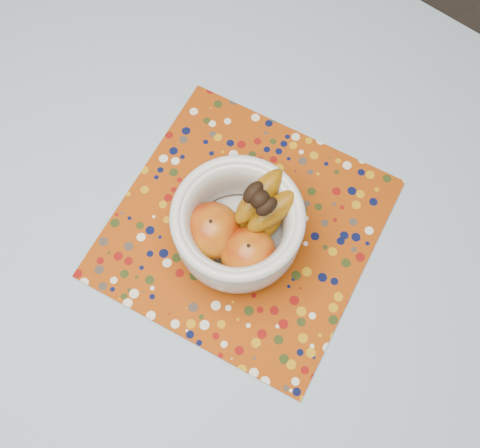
{
  "coord_description": "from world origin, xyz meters",
  "views": [
    {
      "loc": [
        0.24,
        -0.13,
        1.58
      ],
      "look_at": [
        0.08,
        0.09,
        0.83
      ],
      "focal_mm": 42.0,
      "sensor_mm": 36.0,
      "label": 1
    }
  ],
  "objects": [
    {
      "name": "fruit_bowl",
      "position": [
        0.08,
        0.09,
        0.83
      ],
      "size": [
        0.19,
        0.19,
        0.16
      ],
      "color": "silver",
      "rests_on": "placemat"
    },
    {
      "name": "table",
      "position": [
        0.0,
        0.0,
        0.67
      ],
      "size": [
        1.2,
        1.2,
        0.75
      ],
      "color": "brown",
      "rests_on": "ground"
    },
    {
      "name": "placemat",
      "position": [
        0.07,
        0.11,
        0.76
      ],
      "size": [
        0.44,
        0.44,
        0.0
      ],
      "primitive_type": "cube",
      "rotation": [
        0.0,
        0.0,
        0.17
      ],
      "color": "#883307",
      "rests_on": "tablecloth"
    },
    {
      "name": "tablecloth",
      "position": [
        0.0,
        0.0,
        0.76
      ],
      "size": [
        1.32,
        1.32,
        0.01
      ],
      "primitive_type": "cube",
      "color": "#6685AA",
      "rests_on": "table"
    }
  ]
}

